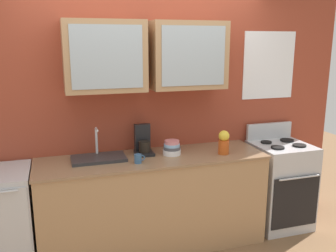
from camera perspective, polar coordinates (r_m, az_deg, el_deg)
name	(u,v)px	position (r m, az deg, el deg)	size (l,w,h in m)	color
ground_plane	(154,244)	(3.89, -2.24, -17.94)	(10.00, 10.00, 0.00)	brown
back_wall_unit	(144,93)	(3.68, -3.72, 5.19)	(4.48, 0.43, 2.81)	#993D28
counter	(153,202)	(3.67, -2.31, -11.74)	(2.19, 0.64, 0.92)	#A87F56
stove_range	(280,184)	(4.24, 17.03, -8.70)	(0.59, 0.62, 1.10)	silver
sink_faucet	(99,158)	(3.47, -10.79, -4.86)	(0.50, 0.29, 0.29)	#2D2D30
bowl_stack	(172,148)	(3.56, 0.60, -3.44)	(0.18, 0.18, 0.14)	white
vase	(224,142)	(3.60, 8.70, -2.53)	(0.11, 0.11, 0.24)	#BF4C19
cup_near_sink	(138,159)	(3.33, -4.67, -5.10)	(0.10, 0.07, 0.08)	#38608C
coffee_maker	(143,143)	(3.58, -3.88, -2.68)	(0.17, 0.20, 0.29)	black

